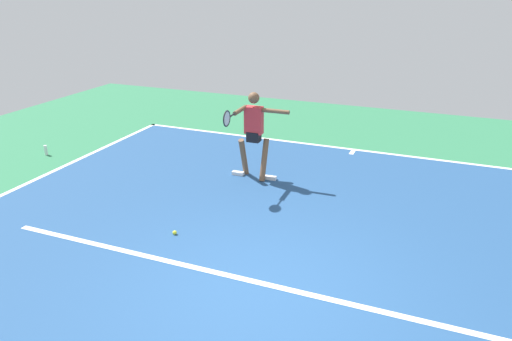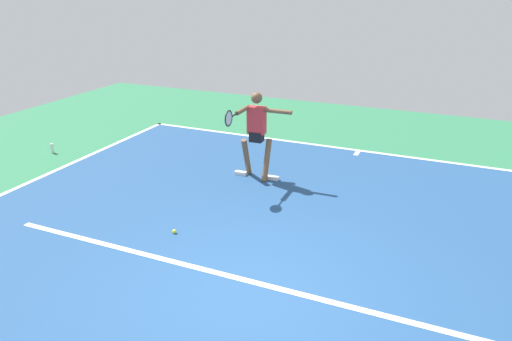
{
  "view_description": "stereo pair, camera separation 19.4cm",
  "coord_description": "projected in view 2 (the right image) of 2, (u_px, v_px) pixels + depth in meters",
  "views": [
    {
      "loc": [
        -1.88,
        4.74,
        3.68
      ],
      "look_at": [
        0.76,
        -1.76,
        0.9
      ],
      "focal_mm": 34.07,
      "sensor_mm": 36.0,
      "label": 1
    },
    {
      "loc": [
        -2.06,
        4.67,
        3.68
      ],
      "look_at": [
        0.76,
        -1.76,
        0.9
      ],
      "focal_mm": 34.07,
      "sensor_mm": 36.0,
      "label": 2
    }
  ],
  "objects": [
    {
      "name": "ground_plane",
      "position": [
        255.0,
        293.0,
        6.1
      ],
      "size": [
        20.1,
        20.1,
        0.0
      ],
      "primitive_type": "plane",
      "color": "#2D754C"
    },
    {
      "name": "court_surface",
      "position": [
        255.0,
        293.0,
        6.1
      ],
      "size": [
        11.0,
        11.95,
        0.0
      ],
      "primitive_type": "cube",
      "color": "navy",
      "rests_on": "ground_plane"
    },
    {
      "name": "court_line_baseline_near",
      "position": [
        359.0,
        150.0,
        11.14
      ],
      "size": [
        11.0,
        0.1,
        0.01
      ],
      "primitive_type": "cube",
      "color": "white",
      "rests_on": "ground_plane"
    },
    {
      "name": "court_line_service",
      "position": [
        261.0,
        284.0,
        6.27
      ],
      "size": [
        8.25,
        0.1,
        0.01
      ],
      "primitive_type": "cube",
      "color": "white",
      "rests_on": "ground_plane"
    },
    {
      "name": "court_line_centre_mark",
      "position": [
        357.0,
        153.0,
        10.97
      ],
      "size": [
        0.1,
        0.3,
        0.01
      ],
      "primitive_type": "cube",
      "color": "white",
      "rests_on": "ground_plane"
    },
    {
      "name": "tennis_player",
      "position": [
        256.0,
        130.0,
        9.26
      ],
      "size": [
        1.16,
        1.22,
        1.73
      ],
      "rotation": [
        0.0,
        0.0,
        0.03
      ],
      "color": "brown",
      "rests_on": "ground_plane"
    },
    {
      "name": "tennis_ball_by_sideline",
      "position": [
        174.0,
        231.0,
        7.51
      ],
      "size": [
        0.07,
        0.07,
        0.07
      ],
      "primitive_type": "sphere",
      "color": "yellow",
      "rests_on": "ground_plane"
    },
    {
      "name": "water_bottle",
      "position": [
        52.0,
        148.0,
        10.95
      ],
      "size": [
        0.07,
        0.07,
        0.22
      ],
      "primitive_type": "cylinder",
      "color": "white",
      "rests_on": "ground_plane"
    }
  ]
}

